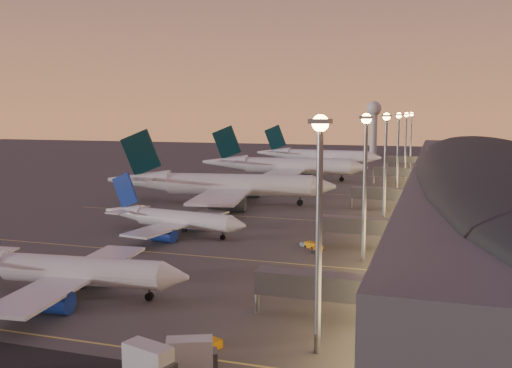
# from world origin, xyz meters

# --- Properties ---
(ground) EXTENTS (700.00, 700.00, 0.00)m
(ground) POSITION_xyz_m (0.00, 0.00, 0.00)
(ground) COLOR #484542
(airliner_narrow_south) EXTENTS (38.81, 34.83, 13.85)m
(airliner_narrow_south) POSITION_xyz_m (-3.21, -31.18, 3.58)
(airliner_narrow_south) COLOR silver
(airliner_narrow_south) RESTS_ON ground
(airliner_narrow_north) EXTENTS (35.97, 32.44, 12.85)m
(airliner_narrow_north) POSITION_xyz_m (-5.98, 10.61, 3.32)
(airliner_narrow_north) COLOR silver
(airliner_narrow_north) RESTS_ON ground
(airliner_wide_near) EXTENTS (66.29, 61.08, 21.25)m
(airliner_wide_near) POSITION_xyz_m (-11.03, 51.67, 5.47)
(airliner_wide_near) COLOR silver
(airliner_wide_near) RESTS_ON ground
(airliner_wide_mid) EXTENTS (65.15, 59.41, 20.85)m
(airliner_wide_mid) POSITION_xyz_m (-8.65, 113.10, 5.37)
(airliner_wide_mid) COLOR silver
(airliner_wide_mid) RESTS_ON ground
(airliner_wide_far) EXTENTS (61.93, 56.75, 19.81)m
(airliner_wide_far) POSITION_xyz_m (-6.92, 169.54, 5.10)
(airliner_wide_far) COLOR silver
(airliner_wide_far) RESTS_ON ground
(terminal_building) EXTENTS (56.35, 255.00, 17.46)m
(terminal_building) POSITION_xyz_m (61.84, 72.47, 8.78)
(terminal_building) COLOR #505055
(terminal_building) RESTS_ON ground
(light_masts) EXTENTS (2.20, 217.20, 25.90)m
(light_masts) POSITION_xyz_m (36.00, 65.00, 17.55)
(light_masts) COLOR gray
(light_masts) RESTS_ON ground
(radar_tower) EXTENTS (9.00, 9.00, 32.50)m
(radar_tower) POSITION_xyz_m (10.00, 260.00, 21.87)
(radar_tower) COLOR silver
(radar_tower) RESTS_ON ground
(lane_markings) EXTENTS (90.00, 180.36, 0.00)m
(lane_markings) POSITION_xyz_m (0.00, 40.00, 0.01)
(lane_markings) COLOR #D8C659
(lane_markings) RESTS_ON ground
(baggage_tug_a) EXTENTS (3.43, 2.36, 0.95)m
(baggage_tug_a) POSITION_xyz_m (24.05, -41.80, 0.44)
(baggage_tug_a) COLOR orange
(baggage_tug_a) RESTS_ON ground
(baggage_tug_b) EXTENTS (4.40, 2.24, 1.26)m
(baggage_tug_b) POSITION_xyz_m (32.22, -20.82, 0.57)
(baggage_tug_b) COLOR orange
(baggage_tug_b) RESTS_ON ground
(baggage_tug_c) EXTENTS (3.80, 2.97, 1.07)m
(baggage_tug_c) POSITION_xyz_m (24.70, 7.80, 0.49)
(baggage_tug_c) COLOR orange
(baggage_tug_c) RESTS_ON ground
(catering_truck_a) EXTENTS (5.62, 3.89, 2.95)m
(catering_truck_a) POSITION_xyz_m (24.29, -46.99, 1.38)
(catering_truck_a) COLOR silver
(catering_truck_a) RESTS_ON ground
(catering_truck_b) EXTENTS (6.03, 3.72, 3.18)m
(catering_truck_b) POSITION_xyz_m (21.22, -50.34, 1.49)
(catering_truck_b) COLOR silver
(catering_truck_b) RESTS_ON ground
(baggage_tug_d) EXTENTS (1.85, 3.45, 0.98)m
(baggage_tug_d) POSITION_xyz_m (26.99, 4.41, 0.45)
(baggage_tug_d) COLOR orange
(baggage_tug_d) RESTS_ON ground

